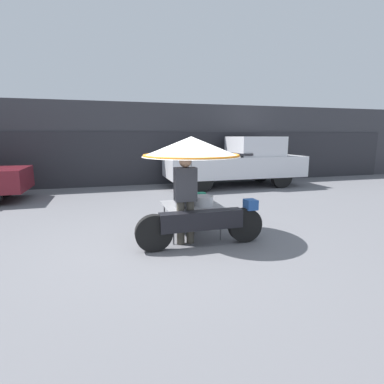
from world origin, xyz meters
name	(u,v)px	position (x,y,z in m)	size (l,w,h in m)	color
ground_plane	(175,242)	(0.00, 0.00, 0.00)	(36.00, 36.00, 0.00)	slate
shopfront_building	(133,144)	(0.00, 7.83, 1.59)	(28.00, 2.06, 3.21)	#38383D
vendor_motorcycle_cart	(193,161)	(0.41, 0.23, 1.46)	(2.30, 1.86, 1.91)	black
vendor_person	(185,195)	(0.17, -0.12, 0.89)	(0.38, 0.22, 1.59)	#4C473D
pickup_truck	(238,162)	(3.74, 5.47, 0.94)	(5.26, 1.92, 1.90)	black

